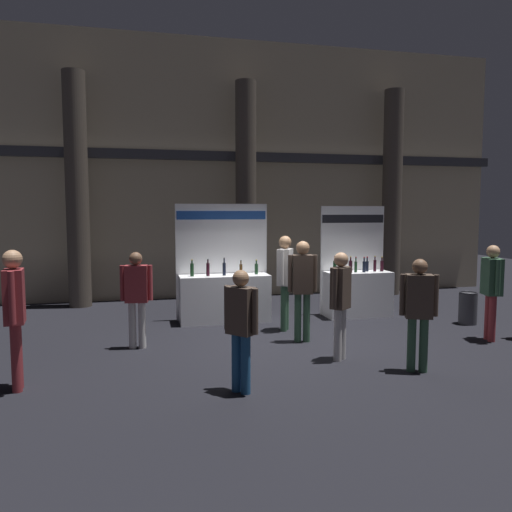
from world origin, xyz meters
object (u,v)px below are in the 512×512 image
Objects in this scene: visitor_8 at (285,274)px; visitor_7 at (241,322)px; visitor_1 at (14,307)px; visitor_2 at (419,305)px; exhibitor_booth_1 at (357,289)px; visitor_6 at (340,298)px; exhibitor_booth_0 at (224,293)px; trash_bin at (468,308)px; visitor_0 at (137,292)px; visitor_4 at (492,284)px; visitor_5 at (302,282)px.

visitor_7 is at bearing 5.57° from visitor_8.
visitor_1 reaches higher than visitor_2.
exhibitor_booth_1 reaches higher than visitor_6.
trash_bin is at bearing -15.42° from exhibitor_booth_0.
visitor_0 is at bearing 115.50° from visitor_6.
visitor_0 is 1.03× the size of visitor_7.
visitor_0 is at bearing 167.37° from visitor_7.
exhibitor_booth_1 is 1.33× the size of visitor_1.
trash_bin is 3.70m from visitor_2.
visitor_0 is at bearing 95.91° from visitor_4.
visitor_1 is at bearing -152.43° from exhibitor_booth_1.
visitor_6 is (-1.62, -2.96, 0.38)m from exhibitor_booth_1.
exhibitor_booth_0 is at bearing 132.35° from visitor_7.
visitor_4 is 3.72m from visitor_8.
visitor_6 is at bearing 86.42° from visitor_1.
visitor_5 is (-1.11, 1.93, 0.09)m from visitor_2.
exhibitor_booth_0 is 4.11m from visitor_7.
visitor_6 is (-0.87, 0.78, 0.01)m from visitor_2.
exhibitor_booth_0 is 2.46m from visitor_0.
exhibitor_booth_0 is 1.35× the size of visitor_1.
visitor_2 is 2.23m from visitor_5.
exhibitor_booth_1 reaches higher than visitor_2.
visitor_8 reaches higher than visitor_5.
visitor_4 is at bearing -128.45° from visitor_2.
visitor_5 is at bearing 61.29° from visitor_6.
visitor_5 reaches higher than visitor_2.
visitor_5 reaches higher than trash_bin.
visitor_4 is (-0.45, -1.23, 0.70)m from trash_bin.
visitor_8 is (-3.39, 1.54, 0.08)m from visitor_4.
visitor_5 is 2.66m from visitor_7.
visitor_8 reaches higher than visitor_6.
visitor_2 is at bearing 134.00° from visitor_4.
trash_bin is at bearing -161.30° from visitor_5.
visitor_0 is 2.86m from visitor_8.
visitor_4 is 1.02× the size of visitor_6.
visitor_1 is 4.87m from visitor_8.
visitor_4 is 0.93× the size of visitor_8.
exhibitor_booth_0 is 1.38× the size of visitor_5.
visitor_0 reaches higher than trash_bin.
exhibitor_booth_1 is at bearing 44.72° from visitor_4.
visitor_6 is 2.04m from visitor_7.
visitor_1 is (-6.21, -3.24, 0.49)m from exhibitor_booth_1.
visitor_4 reaches higher than visitor_7.
visitor_6 is at bearing -154.04° from trash_bin.
exhibitor_booth_1 is 2.63m from visitor_5.
trash_bin is at bearing 96.72° from visitor_1.
exhibitor_booth_1 is 1.44× the size of visitor_6.
visitor_0 is 0.89× the size of visitor_8.
trash_bin is at bearing -115.04° from visitor_2.
exhibitor_booth_0 is at bearing 73.12° from visitor_6.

